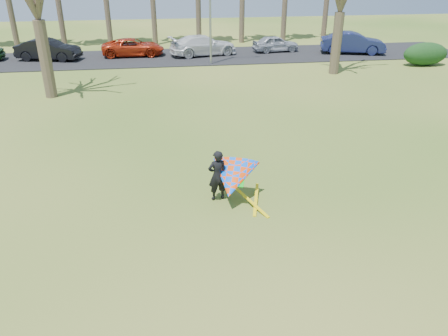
{
  "coord_description": "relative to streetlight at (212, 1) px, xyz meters",
  "views": [
    {
      "loc": [
        -1.85,
        -10.4,
        7.13
      ],
      "look_at": [
        0.0,
        2.0,
        1.1
      ],
      "focal_mm": 35.0,
      "sensor_mm": 36.0,
      "label": 1
    }
  ],
  "objects": [
    {
      "name": "kite_flyer",
      "position": [
        -1.98,
        -20.24,
        -3.62
      ],
      "size": [
        2.13,
        2.39,
        2.02
      ],
      "color": "black",
      "rests_on": "ground"
    },
    {
      "name": "hedge_near",
      "position": [
        15.32,
        -2.63,
        -3.63
      ],
      "size": [
        3.34,
        1.51,
        1.67
      ],
      "primitive_type": "ellipsoid",
      "color": "#123313",
      "rests_on": "ground"
    },
    {
      "name": "car_3",
      "position": [
        -0.36,
        3.28,
        -3.62
      ],
      "size": [
        5.75,
        3.33,
        1.57
      ],
      "primitive_type": "imported",
      "rotation": [
        0.0,
        0.0,
        1.79
      ],
      "color": "silver",
      "rests_on": "parking_strip"
    },
    {
      "name": "car_2",
      "position": [
        -5.95,
        3.85,
        -3.73
      ],
      "size": [
        4.9,
        2.28,
        1.36
      ],
      "primitive_type": "imported",
      "rotation": [
        0.0,
        0.0,
        1.58
      ],
      "color": "#AB260D",
      "rests_on": "parking_strip"
    },
    {
      "name": "ground",
      "position": [
        -2.16,
        -22.0,
        -4.46
      ],
      "size": [
        100.0,
        100.0,
        0.0
      ],
      "primitive_type": "plane",
      "color": "#245913",
      "rests_on": "ground"
    },
    {
      "name": "car_4",
      "position": [
        5.77,
        3.89,
        -3.75
      ],
      "size": [
        3.98,
        1.97,
        1.31
      ],
      "primitive_type": "imported",
      "rotation": [
        0.0,
        0.0,
        1.69
      ],
      "color": "#A2A6AF",
      "rests_on": "parking_strip"
    },
    {
      "name": "car_5",
      "position": [
        11.83,
        2.21,
        -3.56
      ],
      "size": [
        5.41,
        3.12,
        1.69
      ],
      "primitive_type": "imported",
      "rotation": [
        0.0,
        0.0,
        1.29
      ],
      "color": "#1A2150",
      "rests_on": "parking_strip"
    },
    {
      "name": "streetlight",
      "position": [
        0.0,
        0.0,
        0.0
      ],
      "size": [
        2.28,
        0.18,
        8.0
      ],
      "color": "gray",
      "rests_on": "ground"
    },
    {
      "name": "car_1",
      "position": [
        -12.29,
        3.17,
        -3.61
      ],
      "size": [
        5.05,
        2.75,
        1.58
      ],
      "primitive_type": "imported",
      "rotation": [
        0.0,
        0.0,
        1.33
      ],
      "color": "black",
      "rests_on": "parking_strip"
    },
    {
      "name": "parking_strip",
      "position": [
        -2.16,
        3.0,
        -4.43
      ],
      "size": [
        46.0,
        7.0,
        0.06
      ],
      "primitive_type": "cube",
      "color": "black",
      "rests_on": "ground"
    }
  ]
}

